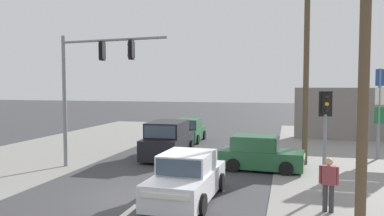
{
  "coord_description": "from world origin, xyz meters",
  "views": [
    {
      "loc": [
        4.56,
        -11.59,
        3.76
      ],
      "look_at": [
        0.54,
        4.0,
        2.78
      ],
      "focal_mm": 35.0,
      "sensor_mm": 36.0,
      "label": 1
    }
  ],
  "objects_px": {
    "traffic_signal_mast": "(88,77)",
    "pedestal_signal_right_kerb": "(325,126)",
    "hatchback_crossing_left": "(189,131)",
    "utility_pole_foreground_right": "(359,22)",
    "suv_oncoming_near": "(168,140)",
    "hatchback_oncoming_mid": "(260,154)",
    "utility_pole_midground_right": "(307,50)",
    "sedan_receding_far": "(187,178)",
    "pedestrian_at_kerb": "(329,182)"
  },
  "relations": [
    {
      "from": "suv_oncoming_near",
      "to": "hatchback_crossing_left",
      "type": "bearing_deg",
      "value": 93.81
    },
    {
      "from": "hatchback_oncoming_mid",
      "to": "sedan_receding_far",
      "type": "height_order",
      "value": "sedan_receding_far"
    },
    {
      "from": "traffic_signal_mast",
      "to": "hatchback_crossing_left",
      "type": "height_order",
      "value": "traffic_signal_mast"
    },
    {
      "from": "suv_oncoming_near",
      "to": "pedestrian_at_kerb",
      "type": "xyz_separation_m",
      "value": [
        7.23,
        -6.94,
        0.04
      ]
    },
    {
      "from": "sedan_receding_far",
      "to": "pedestrian_at_kerb",
      "type": "bearing_deg",
      "value": -2.35
    },
    {
      "from": "utility_pole_foreground_right",
      "to": "hatchback_crossing_left",
      "type": "height_order",
      "value": "utility_pole_foreground_right"
    },
    {
      "from": "utility_pole_foreground_right",
      "to": "sedan_receding_far",
      "type": "distance_m",
      "value": 6.89
    },
    {
      "from": "pedestrian_at_kerb",
      "to": "hatchback_crossing_left",
      "type": "bearing_deg",
      "value": 121.12
    },
    {
      "from": "sedan_receding_far",
      "to": "hatchback_crossing_left",
      "type": "height_order",
      "value": "sedan_receding_far"
    },
    {
      "from": "sedan_receding_far",
      "to": "hatchback_oncoming_mid",
      "type": "bearing_deg",
      "value": 68.28
    },
    {
      "from": "utility_pole_midground_right",
      "to": "hatchback_oncoming_mid",
      "type": "distance_m",
      "value": 5.37
    },
    {
      "from": "utility_pole_foreground_right",
      "to": "pedestrian_at_kerb",
      "type": "xyz_separation_m",
      "value": [
        -0.43,
        1.8,
        -4.32
      ]
    },
    {
      "from": "traffic_signal_mast",
      "to": "utility_pole_foreground_right",
      "type": "bearing_deg",
      "value": -27.18
    },
    {
      "from": "utility_pole_foreground_right",
      "to": "suv_oncoming_near",
      "type": "relative_size",
      "value": 2.12
    },
    {
      "from": "traffic_signal_mast",
      "to": "pedestal_signal_right_kerb",
      "type": "xyz_separation_m",
      "value": [
        9.86,
        -1.85,
        -1.73
      ]
    },
    {
      "from": "utility_pole_foreground_right",
      "to": "hatchback_crossing_left",
      "type": "distance_m",
      "value": 17.1
    },
    {
      "from": "sedan_receding_far",
      "to": "pedestal_signal_right_kerb",
      "type": "bearing_deg",
      "value": 18.25
    },
    {
      "from": "hatchback_oncoming_mid",
      "to": "hatchback_crossing_left",
      "type": "bearing_deg",
      "value": 125.1
    },
    {
      "from": "pedestal_signal_right_kerb",
      "to": "hatchback_oncoming_mid",
      "type": "bearing_deg",
      "value": 124.1
    },
    {
      "from": "pedestrian_at_kerb",
      "to": "suv_oncoming_near",
      "type": "bearing_deg",
      "value": 136.17
    },
    {
      "from": "pedestal_signal_right_kerb",
      "to": "sedan_receding_far",
      "type": "bearing_deg",
      "value": -161.75
    },
    {
      "from": "suv_oncoming_near",
      "to": "hatchback_oncoming_mid",
      "type": "distance_m",
      "value": 5.17
    },
    {
      "from": "hatchback_oncoming_mid",
      "to": "sedan_receding_far",
      "type": "distance_m",
      "value": 5.37
    },
    {
      "from": "traffic_signal_mast",
      "to": "pedestal_signal_right_kerb",
      "type": "bearing_deg",
      "value": -10.64
    },
    {
      "from": "utility_pole_midground_right",
      "to": "hatchback_oncoming_mid",
      "type": "height_order",
      "value": "utility_pole_midground_right"
    },
    {
      "from": "utility_pole_midground_right",
      "to": "hatchback_crossing_left",
      "type": "xyz_separation_m",
      "value": [
        -7.21,
        5.81,
        -4.71
      ]
    },
    {
      "from": "utility_pole_midground_right",
      "to": "suv_oncoming_near",
      "type": "xyz_separation_m",
      "value": [
        -6.83,
        0.14,
        -4.53
      ]
    },
    {
      "from": "utility_pole_foreground_right",
      "to": "traffic_signal_mast",
      "type": "bearing_deg",
      "value": 152.82
    },
    {
      "from": "traffic_signal_mast",
      "to": "pedestal_signal_right_kerb",
      "type": "height_order",
      "value": "traffic_signal_mast"
    },
    {
      "from": "utility_pole_foreground_right",
      "to": "traffic_signal_mast",
      "type": "distance_m",
      "value": 11.6
    },
    {
      "from": "suv_oncoming_near",
      "to": "pedestrian_at_kerb",
      "type": "relative_size",
      "value": 2.83
    },
    {
      "from": "utility_pole_foreground_right",
      "to": "hatchback_crossing_left",
      "type": "bearing_deg",
      "value": 119.16
    },
    {
      "from": "hatchback_crossing_left",
      "to": "pedestrian_at_kerb",
      "type": "distance_m",
      "value": 14.72
    },
    {
      "from": "utility_pole_foreground_right",
      "to": "sedan_receding_far",
      "type": "bearing_deg",
      "value": 157.59
    },
    {
      "from": "traffic_signal_mast",
      "to": "pedestrian_at_kerb",
      "type": "relative_size",
      "value": 3.68
    },
    {
      "from": "utility_pole_midground_right",
      "to": "suv_oncoming_near",
      "type": "height_order",
      "value": "utility_pole_midground_right"
    },
    {
      "from": "traffic_signal_mast",
      "to": "pedestal_signal_right_kerb",
      "type": "relative_size",
      "value": 1.69
    },
    {
      "from": "utility_pole_midground_right",
      "to": "hatchback_oncoming_mid",
      "type": "relative_size",
      "value": 2.78
    },
    {
      "from": "utility_pole_foreground_right",
      "to": "hatchback_crossing_left",
      "type": "xyz_separation_m",
      "value": [
        -8.03,
        14.4,
        -4.55
      ]
    },
    {
      "from": "hatchback_crossing_left",
      "to": "utility_pole_foreground_right",
      "type": "bearing_deg",
      "value": -60.84
    },
    {
      "from": "utility_pole_midground_right",
      "to": "traffic_signal_mast",
      "type": "xyz_separation_m",
      "value": [
        -9.45,
        -3.32,
        -1.27
      ]
    },
    {
      "from": "utility_pole_foreground_right",
      "to": "pedestal_signal_right_kerb",
      "type": "relative_size",
      "value": 2.75
    },
    {
      "from": "utility_pole_foreground_right",
      "to": "traffic_signal_mast",
      "type": "relative_size",
      "value": 1.63
    },
    {
      "from": "hatchback_oncoming_mid",
      "to": "hatchback_crossing_left",
      "type": "relative_size",
      "value": 1.01
    },
    {
      "from": "utility_pole_foreground_right",
      "to": "pedestal_signal_right_kerb",
      "type": "distance_m",
      "value": 4.46
    },
    {
      "from": "utility_pole_foreground_right",
      "to": "suv_oncoming_near",
      "type": "bearing_deg",
      "value": 131.22
    },
    {
      "from": "traffic_signal_mast",
      "to": "hatchback_oncoming_mid",
      "type": "xyz_separation_m",
      "value": [
        7.46,
        1.69,
        -3.44
      ]
    },
    {
      "from": "sedan_receding_far",
      "to": "pedestrian_at_kerb",
      "type": "height_order",
      "value": "pedestrian_at_kerb"
    },
    {
      "from": "sedan_receding_far",
      "to": "hatchback_crossing_left",
      "type": "bearing_deg",
      "value": 104.63
    },
    {
      "from": "traffic_signal_mast",
      "to": "sedan_receding_far",
      "type": "relative_size",
      "value": 1.4
    }
  ]
}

